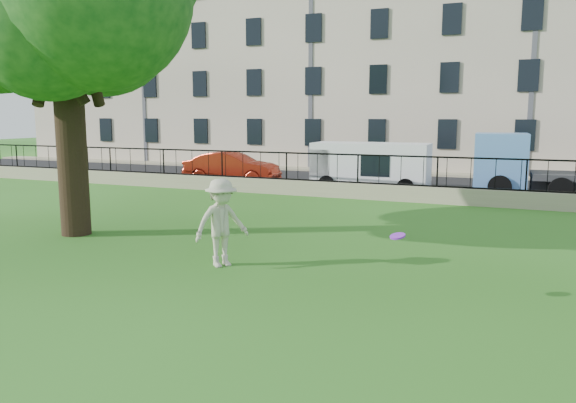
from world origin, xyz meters
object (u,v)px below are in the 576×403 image
at_px(frisbee, 398,236).
at_px(blue_truck, 554,166).
at_px(white_van, 371,167).
at_px(red_sedan, 232,168).
at_px(man, 221,223).

bearing_deg(frisbee, blue_truck, 78.66).
relative_size(white_van, blue_truck, 0.82).
distance_m(red_sedan, blue_truck, 13.86).
relative_size(frisbee, blue_truck, 0.05).
height_order(frisbee, white_van, white_van).
xyz_separation_m(man, blue_truck, (6.89, 14.10, 0.30)).
bearing_deg(man, white_van, 35.66).
distance_m(white_van, blue_truck, 7.18).
xyz_separation_m(frisbee, white_van, (-4.13, 13.84, -0.12)).
bearing_deg(blue_truck, man, -119.48).
bearing_deg(man, blue_truck, 8.68).
height_order(white_van, blue_truck, blue_truck).
bearing_deg(red_sedan, man, -158.66).
bearing_deg(white_van, red_sedan, 178.25).
xyz_separation_m(white_van, blue_truck, (7.10, 1.00, 0.22)).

